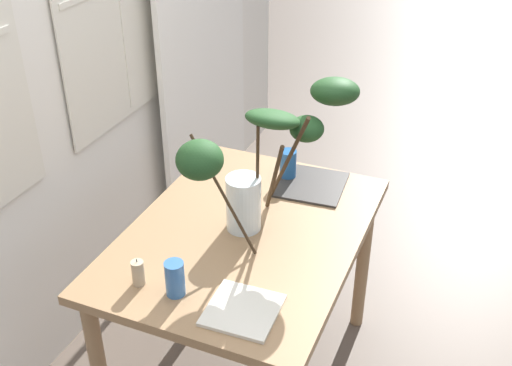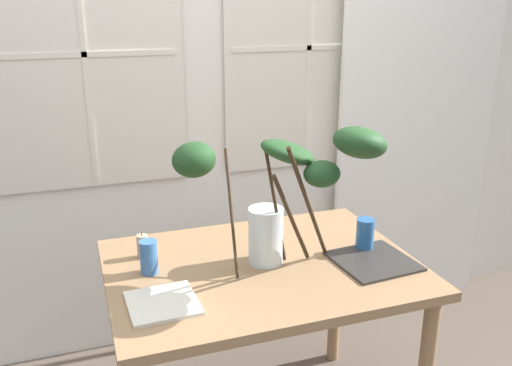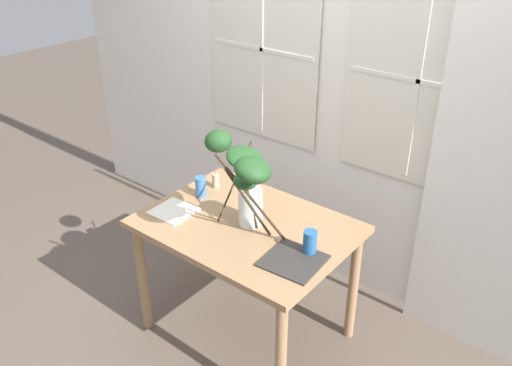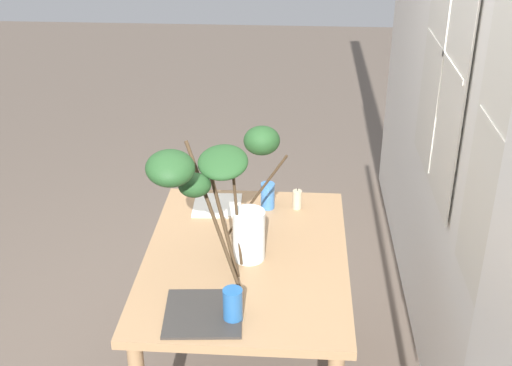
{
  "view_description": "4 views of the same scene",
  "coord_description": "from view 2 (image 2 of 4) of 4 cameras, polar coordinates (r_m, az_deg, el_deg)",
  "views": [
    {
      "loc": [
        -1.72,
        -0.76,
        2.11
      ],
      "look_at": [
        0.04,
        -0.03,
        0.95
      ],
      "focal_mm": 44.24,
      "sensor_mm": 36.0,
      "label": 1
    },
    {
      "loc": [
        -0.61,
        -1.7,
        1.68
      ],
      "look_at": [
        -0.02,
        0.02,
        1.07
      ],
      "focal_mm": 38.41,
      "sensor_mm": 36.0,
      "label": 2
    },
    {
      "loc": [
        1.57,
        -1.88,
        2.34
      ],
      "look_at": [
        0.06,
        0.01,
        1.03
      ],
      "focal_mm": 37.8,
      "sensor_mm": 36.0,
      "label": 3
    },
    {
      "loc": [
        2.26,
        0.19,
        2.24
      ],
      "look_at": [
        -0.02,
        0.04,
        1.08
      ],
      "focal_mm": 46.8,
      "sensor_mm": 36.0,
      "label": 4
    }
  ],
  "objects": [
    {
      "name": "drinking_glass_blue_right",
      "position": [
        2.15,
        11.28,
        -5.28
      ],
      "size": [
        0.07,
        0.07,
        0.13
      ],
      "primitive_type": "cylinder",
      "color": "#235693",
      "rests_on": "dining_table"
    },
    {
      "name": "curtain_sheer_side",
      "position": [
        3.05,
        16.62,
        7.12
      ],
      "size": [
        0.94,
        0.03,
        2.24
      ],
      "primitive_type": "cube",
      "color": "white",
      "rests_on": "ground"
    },
    {
      "name": "plate_square_right",
      "position": [
        2.08,
        12.12,
        -7.94
      ],
      "size": [
        0.29,
        0.29,
        0.01
      ],
      "primitive_type": "cube",
      "rotation": [
        0.0,
        0.0,
        0.08
      ],
      "color": "#2D2B28",
      "rests_on": "dining_table"
    },
    {
      "name": "back_wall_with_windows",
      "position": [
        2.66,
        -5.82,
        12.28
      ],
      "size": [
        4.55,
        0.14,
        2.79
      ],
      "color": "silver",
      "rests_on": "ground"
    },
    {
      "name": "pillar_candle",
      "position": [
        2.1,
        -11.73,
        -6.46
      ],
      "size": [
        0.04,
        0.04,
        0.1
      ],
      "color": "tan",
      "rests_on": "dining_table"
    },
    {
      "name": "drinking_glass_blue_left",
      "position": [
        1.97,
        -11.11,
        -7.58
      ],
      "size": [
        0.06,
        0.06,
        0.12
      ],
      "primitive_type": "cylinder",
      "color": "#386BAD",
      "rests_on": "dining_table"
    },
    {
      "name": "dining_table",
      "position": [
        2.07,
        0.62,
        -10.99
      ],
      "size": [
        1.11,
        0.82,
        0.76
      ],
      "color": "#93704C",
      "rests_on": "ground"
    },
    {
      "name": "plate_square_left",
      "position": [
        1.8,
        -9.71,
        -12.23
      ],
      "size": [
        0.22,
        0.22,
        0.01
      ],
      "primitive_type": "cube",
      "rotation": [
        0.0,
        0.0,
        0.04
      ],
      "color": "silver",
      "rests_on": "dining_table"
    },
    {
      "name": "vase_with_branches",
      "position": [
        1.85,
        2.39,
        -0.18
      ],
      "size": [
        0.69,
        0.52,
        0.57
      ],
      "color": "silver",
      "rests_on": "dining_table"
    }
  ]
}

